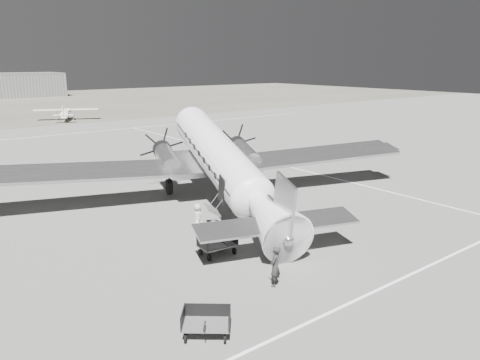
{
  "coord_description": "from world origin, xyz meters",
  "views": [
    {
      "loc": [
        -18.02,
        -24.99,
        9.64
      ],
      "look_at": [
        -0.06,
        -1.77,
        2.2
      ],
      "focal_mm": 35.0,
      "sensor_mm": 36.0,
      "label": 1
    }
  ],
  "objects_px": {
    "dc3_airliner": "(222,163)",
    "ramp_agent": "(214,235)",
    "passenger": "(198,217)",
    "ground_crew": "(275,266)",
    "baggage_cart_near": "(217,245)",
    "light_plane_right": "(66,114)",
    "baggage_cart_far": "(206,324)"
  },
  "relations": [
    {
      "from": "dc3_airliner",
      "to": "ramp_agent",
      "type": "height_order",
      "value": "dc3_airliner"
    },
    {
      "from": "ramp_agent",
      "to": "passenger",
      "type": "relative_size",
      "value": 1.05
    },
    {
      "from": "dc3_airliner",
      "to": "passenger",
      "type": "bearing_deg",
      "value": -124.5
    },
    {
      "from": "ramp_agent",
      "to": "ground_crew",
      "type": "bearing_deg",
      "value": -153.19
    },
    {
      "from": "dc3_airliner",
      "to": "ground_crew",
      "type": "distance_m",
      "value": 12.46
    },
    {
      "from": "baggage_cart_near",
      "to": "ground_crew",
      "type": "xyz_separation_m",
      "value": [
        0.05,
        -4.35,
        0.37
      ]
    },
    {
      "from": "light_plane_right",
      "to": "ground_crew",
      "type": "bearing_deg",
      "value": -76.82
    },
    {
      "from": "ground_crew",
      "to": "ramp_agent",
      "type": "relative_size",
      "value": 1.1
    },
    {
      "from": "ramp_agent",
      "to": "baggage_cart_near",
      "type": "bearing_deg",
      "value": -169.5
    },
    {
      "from": "baggage_cart_near",
      "to": "baggage_cart_far",
      "type": "relative_size",
      "value": 1.07
    },
    {
      "from": "baggage_cart_near",
      "to": "passenger",
      "type": "bearing_deg",
      "value": 76.32
    },
    {
      "from": "dc3_airliner",
      "to": "light_plane_right",
      "type": "xyz_separation_m",
      "value": [
        7.2,
        55.23,
        -1.9
      ]
    },
    {
      "from": "light_plane_right",
      "to": "baggage_cart_near",
      "type": "distance_m",
      "value": 63.28
    },
    {
      "from": "baggage_cart_far",
      "to": "baggage_cart_near",
      "type": "bearing_deg",
      "value": 90.91
    },
    {
      "from": "baggage_cart_far",
      "to": "dc3_airliner",
      "type": "bearing_deg",
      "value": 91.41
    },
    {
      "from": "baggage_cart_near",
      "to": "baggage_cart_far",
      "type": "height_order",
      "value": "baggage_cart_near"
    },
    {
      "from": "baggage_cart_far",
      "to": "ground_crew",
      "type": "distance_m",
      "value": 4.85
    },
    {
      "from": "baggage_cart_far",
      "to": "ground_crew",
      "type": "bearing_deg",
      "value": 56.62
    },
    {
      "from": "passenger",
      "to": "light_plane_right",
      "type": "bearing_deg",
      "value": 5.74
    },
    {
      "from": "light_plane_right",
      "to": "ramp_agent",
      "type": "distance_m",
      "value": 62.67
    },
    {
      "from": "light_plane_right",
      "to": "ground_crew",
      "type": "relative_size",
      "value": 5.66
    },
    {
      "from": "dc3_airliner",
      "to": "passenger",
      "type": "relative_size",
      "value": 19.68
    },
    {
      "from": "baggage_cart_near",
      "to": "ramp_agent",
      "type": "xyz_separation_m",
      "value": [
        0.19,
        0.58,
        0.29
      ]
    },
    {
      "from": "dc3_airliner",
      "to": "ground_crew",
      "type": "xyz_separation_m",
      "value": [
        -5.13,
        -11.16,
        -2.06
      ]
    },
    {
      "from": "dc3_airliner",
      "to": "baggage_cart_near",
      "type": "height_order",
      "value": "dc3_airliner"
    },
    {
      "from": "baggage_cart_far",
      "to": "ramp_agent",
      "type": "distance_m",
      "value": 7.96
    },
    {
      "from": "light_plane_right",
      "to": "ramp_agent",
      "type": "height_order",
      "value": "light_plane_right"
    },
    {
      "from": "dc3_airliner",
      "to": "ground_crew",
      "type": "bearing_deg",
      "value": -96.75
    },
    {
      "from": "light_plane_right",
      "to": "ramp_agent",
      "type": "xyz_separation_m",
      "value": [
        -12.19,
        -61.47,
        -0.25
      ]
    },
    {
      "from": "light_plane_right",
      "to": "baggage_cart_near",
      "type": "relative_size",
      "value": 5.36
    },
    {
      "from": "ground_crew",
      "to": "passenger",
      "type": "height_order",
      "value": "ground_crew"
    },
    {
      "from": "dc3_airliner",
      "to": "light_plane_right",
      "type": "height_order",
      "value": "dc3_airliner"
    }
  ]
}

